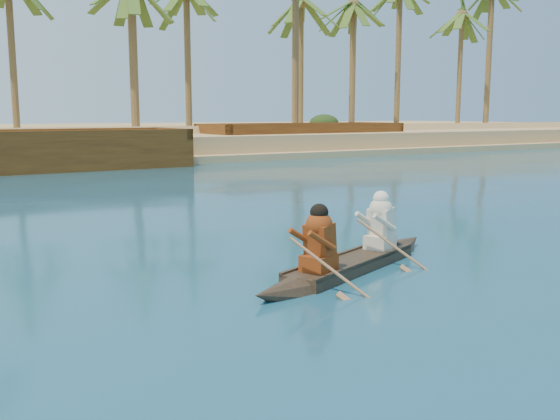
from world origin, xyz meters
TOP-DOWN VIEW (x-y plane):
  - canoe at (6.06, 0.98)m, footprint 4.84×2.46m
  - barge_mid at (5.44, 22.59)m, footprint 12.72×4.58m
  - barge_right at (22.14, 27.00)m, footprint 13.46×4.85m

SIDE VIEW (x-z plane):
  - canoe at x=6.06m, z-range -0.42..0.95m
  - barge_mid at x=5.44m, z-range -0.31..1.78m
  - barge_right at x=22.14m, z-range -0.33..1.89m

